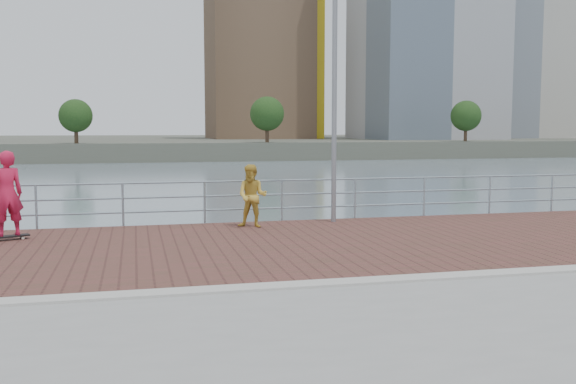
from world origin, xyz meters
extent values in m
cube|color=brown|center=(0.00, 3.60, 0.01)|extent=(40.00, 6.80, 0.02)
cube|color=#B7B5AD|center=(0.00, 0.00, 0.03)|extent=(40.00, 0.40, 0.06)
cube|color=#4C5142|center=(0.00, 122.50, -0.75)|extent=(320.00, 95.00, 2.50)
cylinder|color=#8C9EA8|center=(-5.13, 7.00, 0.55)|extent=(0.06, 0.06, 1.10)
cylinder|color=#8C9EA8|center=(-3.08, 7.00, 0.55)|extent=(0.06, 0.06, 1.10)
cylinder|color=#8C9EA8|center=(-1.03, 7.00, 0.55)|extent=(0.06, 0.06, 1.10)
cylinder|color=#8C9EA8|center=(1.03, 7.00, 0.55)|extent=(0.06, 0.06, 1.10)
cylinder|color=#8C9EA8|center=(3.08, 7.00, 0.55)|extent=(0.06, 0.06, 1.10)
cylinder|color=#8C9EA8|center=(5.13, 7.00, 0.55)|extent=(0.06, 0.06, 1.10)
cylinder|color=#8C9EA8|center=(7.18, 7.00, 0.55)|extent=(0.06, 0.06, 1.10)
cylinder|color=#8C9EA8|center=(9.24, 7.00, 0.55)|extent=(0.06, 0.06, 1.10)
cylinder|color=#8C9EA8|center=(0.00, 7.00, 1.10)|extent=(39.00, 0.05, 0.05)
cylinder|color=#8C9EA8|center=(0.00, 7.00, 0.73)|extent=(39.00, 0.05, 0.05)
cylinder|color=#8C9EA8|center=(0.00, 7.00, 0.36)|extent=(39.00, 0.05, 0.05)
cylinder|color=gray|center=(2.31, 6.50, 3.26)|extent=(0.13, 0.13, 6.53)
cube|color=black|center=(-5.51, 5.49, 0.10)|extent=(0.88, 0.55, 0.03)
cylinder|color=beige|center=(-5.23, 5.53, 0.05)|extent=(0.08, 0.07, 0.07)
cylinder|color=beige|center=(-5.29, 5.67, 0.05)|extent=(0.08, 0.07, 0.07)
imported|color=#CC1B42|center=(-5.51, 5.49, 1.05)|extent=(0.81, 0.69, 1.89)
imported|color=gold|center=(0.06, 6.05, 0.80)|extent=(0.94, 0.85, 1.57)
cube|color=brown|center=(20.00, 110.00, 15.29)|extent=(18.00, 18.00, 29.57)
cylinder|color=#473323|center=(-10.00, 77.00, 2.15)|extent=(0.50, 0.50, 3.30)
sphere|color=#193814|center=(-10.00, 77.00, 4.04)|extent=(4.24, 4.24, 4.24)
cylinder|color=#473323|center=(15.00, 77.00, 2.33)|extent=(0.50, 0.50, 3.66)
sphere|color=#193814|center=(15.00, 77.00, 4.42)|extent=(4.70, 4.70, 4.70)
cylinder|color=#473323|center=(45.00, 77.00, 2.25)|extent=(0.50, 0.50, 3.51)
sphere|color=#193814|center=(45.00, 77.00, 4.26)|extent=(4.51, 4.51, 4.51)
camera|label=1|loc=(-2.76, -9.54, 2.49)|focal=40.00mm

